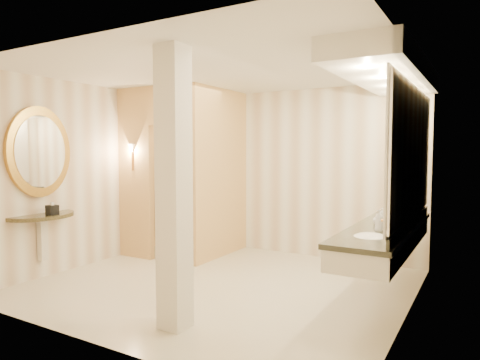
% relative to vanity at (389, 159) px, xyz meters
% --- Properties ---
extents(floor, '(4.50, 4.50, 0.00)m').
position_rel_vanity_xyz_m(floor, '(-1.98, -0.40, -1.63)').
color(floor, beige).
rests_on(floor, ground).
extents(ceiling, '(4.50, 4.50, 0.00)m').
position_rel_vanity_xyz_m(ceiling, '(-1.98, -0.40, 1.07)').
color(ceiling, silver).
rests_on(ceiling, wall_back).
extents(wall_back, '(4.50, 0.02, 2.70)m').
position_rel_vanity_xyz_m(wall_back, '(-1.98, 1.60, -0.28)').
color(wall_back, white).
rests_on(wall_back, floor).
extents(wall_front, '(4.50, 0.02, 2.70)m').
position_rel_vanity_xyz_m(wall_front, '(-1.98, -2.40, -0.28)').
color(wall_front, white).
rests_on(wall_front, floor).
extents(wall_left, '(0.02, 4.00, 2.70)m').
position_rel_vanity_xyz_m(wall_left, '(-4.23, -0.40, -0.28)').
color(wall_left, white).
rests_on(wall_left, floor).
extents(wall_right, '(0.02, 4.00, 2.70)m').
position_rel_vanity_xyz_m(wall_right, '(0.27, -0.40, -0.28)').
color(wall_right, white).
rests_on(wall_right, floor).
extents(toilet_closet, '(1.50, 1.55, 2.70)m').
position_rel_vanity_xyz_m(toilet_closet, '(-3.12, 0.56, -0.24)').
color(toilet_closet, '#F0C67D').
rests_on(toilet_closet, floor).
extents(wall_sconce, '(0.14, 0.14, 0.42)m').
position_rel_vanity_xyz_m(wall_sconce, '(-3.90, 0.03, 0.10)').
color(wall_sconce, '#BE7F3C').
rests_on(wall_sconce, toilet_closet).
extents(vanity, '(0.75, 2.75, 2.09)m').
position_rel_vanity_xyz_m(vanity, '(0.00, 0.00, 0.00)').
color(vanity, silver).
rests_on(vanity, floor).
extents(console_shelf, '(0.92, 0.92, 1.91)m').
position_rel_vanity_xyz_m(console_shelf, '(-4.19, -1.39, -0.29)').
color(console_shelf, black).
rests_on(console_shelf, floor).
extents(pillar, '(0.26, 0.26, 2.70)m').
position_rel_vanity_xyz_m(pillar, '(-1.63, -1.75, -0.28)').
color(pillar, silver).
rests_on(pillar, floor).
extents(tissue_box, '(0.13, 0.13, 0.13)m').
position_rel_vanity_xyz_m(tissue_box, '(-3.99, -1.36, -0.69)').
color(tissue_box, black).
rests_on(tissue_box, console_shelf).
extents(toilet, '(0.50, 0.82, 0.81)m').
position_rel_vanity_xyz_m(toilet, '(-3.08, 1.05, -1.23)').
color(toilet, white).
rests_on(toilet, floor).
extents(soap_bottle_a, '(0.09, 0.09, 0.15)m').
position_rel_vanity_xyz_m(soap_bottle_a, '(-0.14, 0.37, -0.68)').
color(soap_bottle_a, beige).
rests_on(soap_bottle_a, vanity).
extents(soap_bottle_b, '(0.12, 0.12, 0.12)m').
position_rel_vanity_xyz_m(soap_bottle_b, '(-0.12, 0.03, -0.69)').
color(soap_bottle_b, silver).
rests_on(soap_bottle_b, vanity).
extents(soap_bottle_c, '(0.11, 0.12, 0.23)m').
position_rel_vanity_xyz_m(soap_bottle_c, '(-0.01, -0.39, -0.64)').
color(soap_bottle_c, '#C6B28C').
rests_on(soap_bottle_c, vanity).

